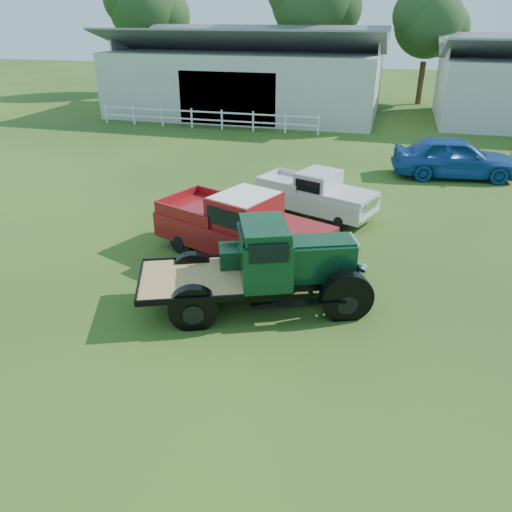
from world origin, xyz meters
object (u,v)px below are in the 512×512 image
(red_pickup, at_px, (242,226))
(misc_car_blue, at_px, (455,157))
(white_pickup, at_px, (315,194))
(vintage_flatbed, at_px, (260,265))

(red_pickup, distance_m, misc_car_blue, 12.16)
(red_pickup, xyz_separation_m, misc_car_blue, (6.71, 10.14, -0.12))
(red_pickup, height_order, white_pickup, red_pickup)
(red_pickup, distance_m, white_pickup, 4.26)
(red_pickup, height_order, misc_car_blue, red_pickup)
(white_pickup, bearing_deg, red_pickup, -90.03)
(misc_car_blue, bearing_deg, red_pickup, 139.00)
(red_pickup, relative_size, white_pickup, 1.26)
(vintage_flatbed, xyz_separation_m, white_pickup, (0.38, 6.41, -0.28))
(white_pickup, height_order, misc_car_blue, misc_car_blue)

